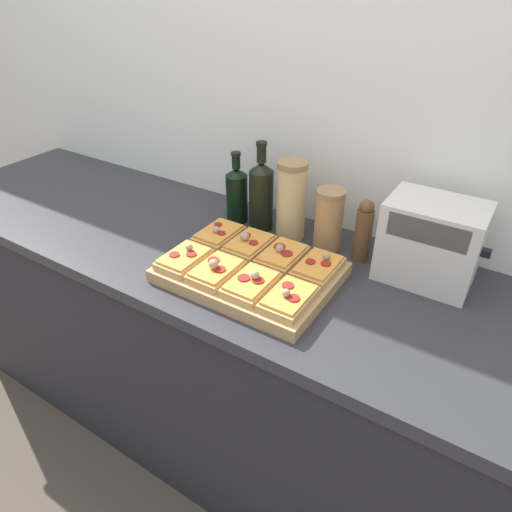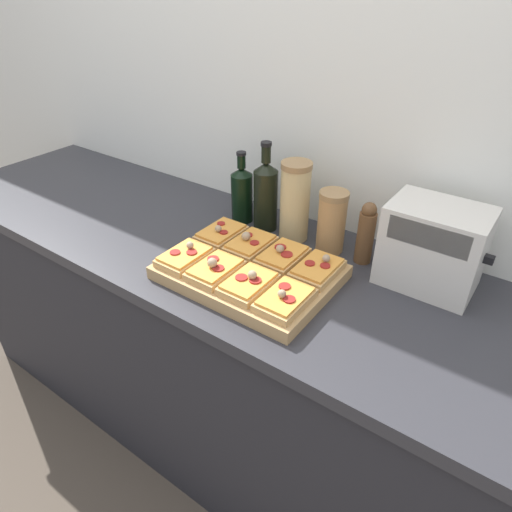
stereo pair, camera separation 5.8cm
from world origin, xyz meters
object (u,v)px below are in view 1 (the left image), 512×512
Objects in this scene: grain_jar_short at (329,220)px; pepper_mill at (363,231)px; grain_jar_tall at (291,201)px; toaster_oven at (431,242)px; olive_oil_bottle at (237,194)px; cutting_board at (250,272)px; wine_bottle at (261,194)px.

grain_jar_short is 0.11m from pepper_mill.
grain_jar_tall is 0.43m from toaster_oven.
olive_oil_bottle is at bearing 179.92° from toaster_oven.
grain_jar_short is at bearing 180.00° from pepper_mill.
toaster_oven is at bearing -0.11° from grain_jar_tall.
grain_jar_tall is 0.93× the size of toaster_oven.
cutting_board is 1.83× the size of grain_jar_tall.
grain_jar_tall is at bearing 0.00° from wine_bottle.
olive_oil_bottle is 0.83× the size of wine_bottle.
grain_jar_tall is (0.21, 0.00, 0.03)m from olive_oil_bottle.
pepper_mill is at bearing 179.75° from toaster_oven.
olive_oil_bottle is at bearing 130.47° from cutting_board.
pepper_mill is at bearing 50.15° from cutting_board.
wine_bottle reaches higher than grain_jar_tall.
wine_bottle is 1.08× the size of toaster_oven.
olive_oil_bottle is at bearing -180.00° from grain_jar_short.
cutting_board is at bearing -49.53° from olive_oil_bottle.
toaster_oven is (0.19, -0.00, 0.02)m from pepper_mill.
grain_jar_tall is at bearing -180.00° from pepper_mill.
wine_bottle is 1.54× the size of pepper_mill.
wine_bottle reaches higher than grain_jar_short.
grain_jar_tall reaches higher than cutting_board.
cutting_board is 2.40× the size of grain_jar_short.
wine_bottle is at bearing 0.00° from olive_oil_bottle.
wine_bottle reaches higher than olive_oil_bottle.
cutting_board is 2.43× the size of pepper_mill.
olive_oil_bottle is 0.96× the size of grain_jar_tall.
olive_oil_bottle is 0.21m from grain_jar_tall.
toaster_oven is (0.30, -0.00, 0.02)m from grain_jar_short.
olive_oil_bottle is at bearing 180.00° from wine_bottle.
grain_jar_short is at bearing 0.00° from grain_jar_tall.
olive_oil_bottle reaches higher than toaster_oven.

